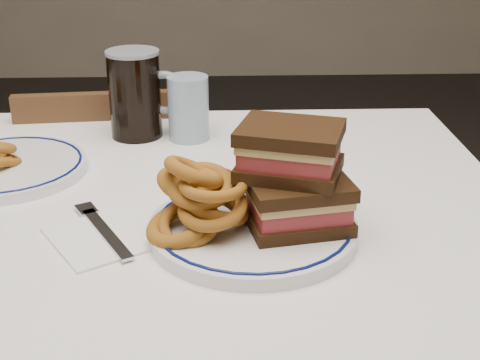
{
  "coord_description": "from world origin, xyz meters",
  "views": [
    {
      "loc": [
        0.17,
        -0.95,
        1.2
      ],
      "look_at": [
        0.2,
        -0.08,
        0.81
      ],
      "focal_mm": 50.0,
      "sensor_mm": 36.0,
      "label": 1
    }
  ],
  "objects_px": {
    "main_plate": "(253,228)",
    "far_plate": "(7,167)",
    "chair_far": "(119,228)",
    "reuben_sandwich": "(294,177)",
    "beer_mug": "(137,93)"
  },
  "relations": [
    {
      "from": "main_plate",
      "to": "far_plate",
      "type": "distance_m",
      "value": 0.47
    },
    {
      "from": "chair_far",
      "to": "reuben_sandwich",
      "type": "height_order",
      "value": "reuben_sandwich"
    },
    {
      "from": "reuben_sandwich",
      "to": "beer_mug",
      "type": "distance_m",
      "value": 0.48
    },
    {
      "from": "chair_far",
      "to": "reuben_sandwich",
      "type": "bearing_deg",
      "value": -60.86
    },
    {
      "from": "chair_far",
      "to": "far_plate",
      "type": "relative_size",
      "value": 3.04
    },
    {
      "from": "far_plate",
      "to": "chair_far",
      "type": "bearing_deg",
      "value": 73.2
    },
    {
      "from": "main_plate",
      "to": "reuben_sandwich",
      "type": "distance_m",
      "value": 0.09
    },
    {
      "from": "main_plate",
      "to": "far_plate",
      "type": "relative_size",
      "value": 1.09
    },
    {
      "from": "main_plate",
      "to": "far_plate",
      "type": "xyz_separation_m",
      "value": [
        -0.4,
        0.23,
        -0.0
      ]
    },
    {
      "from": "chair_far",
      "to": "main_plate",
      "type": "bearing_deg",
      "value": -64.83
    },
    {
      "from": "chair_far",
      "to": "main_plate",
      "type": "xyz_separation_m",
      "value": [
        0.29,
        -0.62,
        0.32
      ]
    },
    {
      "from": "reuben_sandwich",
      "to": "beer_mug",
      "type": "height_order",
      "value": "beer_mug"
    },
    {
      "from": "main_plate",
      "to": "far_plate",
      "type": "height_order",
      "value": "main_plate"
    },
    {
      "from": "chair_far",
      "to": "beer_mug",
      "type": "relative_size",
      "value": 4.83
    },
    {
      "from": "main_plate",
      "to": "chair_far",
      "type": "bearing_deg",
      "value": 115.17
    }
  ]
}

